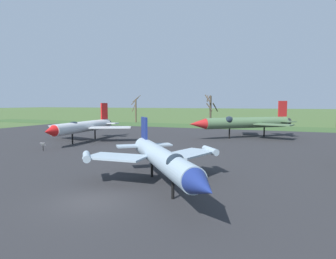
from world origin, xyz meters
name	(u,v)px	position (x,y,z in m)	size (l,w,h in m)	color
ground_plane	(90,202)	(0.00, 0.00, 0.00)	(600.00, 600.00, 0.00)	#425B2D
asphalt_apron	(189,152)	(0.00, 17.76, 0.03)	(93.08, 59.19, 0.05)	#28282B
grass_verge_strip	(237,127)	(0.00, 53.35, 0.03)	(153.08, 12.00, 0.06)	#365328
jet_fighter_front_left	(84,126)	(-16.16, 20.32, 2.18)	(13.15, 15.29, 5.42)	silver
info_placard_front_left	(43,146)	(-15.42, 12.16, 0.62)	(0.62, 0.41, 0.96)	black
jet_fighter_rear_center	(244,122)	(4.00, 33.20, 2.44)	(14.95, 13.85, 5.77)	#4C6B47
jet_fighter_rear_left	(162,158)	(2.62, 3.86, 1.93)	(11.13, 12.28, 4.27)	#8EA3B2
bare_tree_far_left	(136,109)	(-29.56, 60.82, 3.64)	(2.46, 2.28, 7.73)	brown
bare_tree_left_of_center	(210,108)	(-7.94, 60.77, 4.22)	(3.26, 2.81, 7.60)	#42382D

